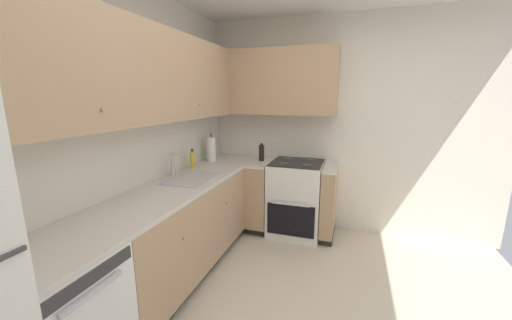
# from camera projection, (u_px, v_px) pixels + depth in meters

# --- Properties ---
(wall_back) EXTENTS (3.94, 0.05, 2.60)m
(wall_back) POSITION_uv_depth(u_px,v_px,m) (108.00, 145.00, 2.28)
(wall_back) COLOR silver
(wall_back) RESTS_ON ground_plane
(wall_right) EXTENTS (0.05, 3.48, 2.60)m
(wall_right) POSITION_uv_depth(u_px,v_px,m) (346.00, 128.00, 3.56)
(wall_right) COLOR silver
(wall_right) RESTS_ON ground_plane
(lower_cabinets_back) EXTENTS (1.84, 0.62, 0.85)m
(lower_cabinets_back) POSITION_uv_depth(u_px,v_px,m) (179.00, 232.00, 2.74)
(lower_cabinets_back) COLOR tan
(lower_cabinets_back) RESTS_ON ground_plane
(countertop_back) EXTENTS (3.04, 0.60, 0.03)m
(countertop_back) POSITION_uv_depth(u_px,v_px,m) (176.00, 187.00, 2.64)
(countertop_back) COLOR beige
(countertop_back) RESTS_ON lower_cabinets_back
(lower_cabinets_right) EXTENTS (0.62, 1.04, 0.85)m
(lower_cabinets_right) POSITION_uv_depth(u_px,v_px,m) (286.00, 198.00, 3.64)
(lower_cabinets_right) COLOR tan
(lower_cabinets_right) RESTS_ON ground_plane
(countertop_right) EXTENTS (0.60, 1.04, 0.03)m
(countertop_right) POSITION_uv_depth(u_px,v_px,m) (286.00, 164.00, 3.55)
(countertop_right) COLOR beige
(countertop_right) RESTS_ON lower_cabinets_right
(oven_range) EXTENTS (0.68, 0.62, 1.04)m
(oven_range) POSITION_uv_depth(u_px,v_px,m) (296.00, 197.00, 3.61)
(oven_range) COLOR white
(oven_range) RESTS_ON ground_plane
(upper_cabinets_back) EXTENTS (2.72, 0.34, 0.77)m
(upper_cabinets_back) POSITION_uv_depth(u_px,v_px,m) (143.00, 75.00, 2.33)
(upper_cabinets_back) COLOR tan
(upper_cabinets_right) EXTENTS (0.32, 1.59, 0.77)m
(upper_cabinets_right) POSITION_uv_depth(u_px,v_px,m) (271.00, 82.00, 3.54)
(upper_cabinets_right) COLOR tan
(sink) EXTENTS (0.55, 0.40, 0.10)m
(sink) POSITION_uv_depth(u_px,v_px,m) (193.00, 182.00, 2.86)
(sink) COLOR #B7B7BC
(sink) RESTS_ON countertop_back
(faucet) EXTENTS (0.07, 0.16, 0.24)m
(faucet) POSITION_uv_depth(u_px,v_px,m) (174.00, 163.00, 2.89)
(faucet) COLOR silver
(faucet) RESTS_ON countertop_back
(soap_bottle) EXTENTS (0.05, 0.05, 0.22)m
(soap_bottle) POSITION_uv_depth(u_px,v_px,m) (193.00, 160.00, 3.23)
(soap_bottle) COLOR gold
(soap_bottle) RESTS_ON countertop_back
(paper_towel_roll) EXTENTS (0.11, 0.11, 0.36)m
(paper_towel_roll) POSITION_uv_depth(u_px,v_px,m) (211.00, 149.00, 3.60)
(paper_towel_roll) COLOR white
(paper_towel_roll) RESTS_ON countertop_back
(oil_bottle) EXTENTS (0.07, 0.07, 0.22)m
(oil_bottle) POSITION_uv_depth(u_px,v_px,m) (262.00, 153.00, 3.62)
(oil_bottle) COLOR black
(oil_bottle) RESTS_ON countertop_right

